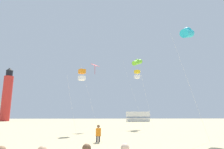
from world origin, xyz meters
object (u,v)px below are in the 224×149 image
Objects in this scene: kite_flyer_standing at (98,133)px; kite_tube_cyan at (187,33)px; kite_box_orange at (82,75)px; kite_box_gold at (137,74)px; kite_tube_lime at (137,62)px; rv_van_white at (138,117)px; lighthouse_distant at (7,96)px; kite_diamond_scarlet at (95,67)px.

kite_tube_cyan reaches higher than kite_flyer_standing.
kite_tube_cyan is at bearing -28.24° from kite_box_orange.
kite_tube_lime is at bearing 77.94° from kite_box_gold.
rv_van_white is at bearing 79.40° from kite_box_gold.
lighthouse_distant reaches higher than kite_box_gold.
kite_tube_cyan is 12.44m from kite_diamond_scarlet.
kite_tube_cyan is 10.78m from kite_box_orange.
rv_van_white is (11.51, 32.03, -6.42)m from kite_diamond_scarlet.
kite_tube_cyan reaches higher than kite_diamond_scarlet.
kite_tube_cyan is 1.44× the size of kite_box_orange.
kite_tube_lime reaches higher than kite_tube_cyan.
kite_box_orange is at bearing -129.69° from kite_tube_lime.
kite_tube_cyan reaches higher than rv_van_white.
kite_flyer_standing is 12.92m from kite_diamond_scarlet.
lighthouse_distant is (-34.36, 36.63, 0.47)m from kite_box_gold.
lighthouse_distant reaches higher than kite_diamond_scarlet.
kite_tube_lime is (0.60, 2.81, 2.54)m from kite_box_gold.
kite_flyer_standing is 10.91m from kite_tube_cyan.
lighthouse_distant is at bearing 168.06° from rv_van_white.
rv_van_white is at bearing 85.23° from kite_tube_cyan.
kite_box_orange is (-7.00, -6.35, -1.48)m from kite_box_gold.
kite_tube_cyan is 42.25m from rv_van_white.
kite_box_gold is 9.57m from kite_box_orange.
kite_box_orange is at bearing 151.76° from kite_tube_cyan.
lighthouse_distant is at bearing 133.17° from kite_box_gold.
kite_box_orange is (-9.19, 4.94, -2.69)m from kite_tube_cyan.
kite_box_gold is 0.95× the size of kite_diamond_scarlet.
kite_flyer_standing is 0.18× the size of rv_van_white.
kite_diamond_scarlet is 8.22m from kite_tube_lime.
kite_tube_lime is at bearing 50.31° from kite_box_orange.
kite_diamond_scarlet is at bearing -162.66° from kite_box_gold.
kite_flyer_standing is at bearing -73.44° from kite_box_orange.
kite_flyer_standing is 0.11× the size of kite_tube_lime.
kite_tube_cyan is 0.55× the size of lighthouse_distant.
rv_van_white is at bearing 70.24° from kite_diamond_scarlet.
kite_box_orange is at bearing -76.12° from kite_flyer_standing.
lighthouse_distant is at bearing 135.95° from kite_tube_lime.
kite_diamond_scarlet reaches higher than kite_flyer_standing.
kite_diamond_scarlet is 47.87m from lighthouse_distant.
kite_flyer_standing is 0.07× the size of lighthouse_distant.
kite_flyer_standing is at bearing -59.29° from lighthouse_distant.
kite_box_gold reaches higher than rv_van_white.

